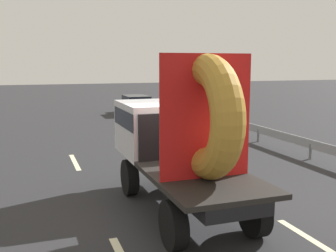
{
  "coord_description": "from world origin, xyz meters",
  "views": [
    {
      "loc": [
        -3.45,
        -8.33,
        3.38
      ],
      "look_at": [
        -0.2,
        0.85,
        1.85
      ],
      "focal_mm": 42.66,
      "sensor_mm": 36.0,
      "label": 1
    }
  ],
  "objects": [
    {
      "name": "lane_dash_right_near",
      "position": [
        1.61,
        -2.62,
        0.0
      ],
      "size": [
        0.16,
        2.52,
        0.01
      ],
      "primitive_type": "cube",
      "rotation": [
        0.0,
        0.0,
        1.57
      ],
      "color": "beige",
      "rests_on": "ground_plane"
    },
    {
      "name": "guardrail",
      "position": [
        5.98,
        4.8,
        0.53
      ],
      "size": [
        0.1,
        13.68,
        0.71
      ],
      "color": "gray",
      "rests_on": "ground_plane"
    },
    {
      "name": "distant_sedan",
      "position": [
        3.42,
        17.59,
        0.68
      ],
      "size": [
        1.66,
        3.87,
        1.26
      ],
      "color": "black",
      "rests_on": "ground_plane"
    },
    {
      "name": "ground_plane",
      "position": [
        0.0,
        0.0,
        0.0
      ],
      "size": [
        120.0,
        120.0,
        0.0
      ],
      "primitive_type": "plane",
      "color": "#28282B"
    },
    {
      "name": "lane_dash_left_far",
      "position": [
        -2.02,
        5.43,
        0.0
      ],
      "size": [
        0.16,
        2.36,
        0.01
      ],
      "primitive_type": "cube",
      "rotation": [
        0.0,
        0.0,
        1.57
      ],
      "color": "beige",
      "rests_on": "ground_plane"
    },
    {
      "name": "flatbed_truck",
      "position": [
        -0.2,
        0.29,
        1.72
      ],
      "size": [
        2.02,
        5.3,
        3.58
      ],
      "color": "black",
      "rests_on": "ground_plane"
    },
    {
      "name": "lane_dash_right_far",
      "position": [
        1.61,
        6.14,
        0.0
      ],
      "size": [
        0.16,
        2.37,
        0.01
      ],
      "primitive_type": "cube",
      "rotation": [
        0.0,
        0.0,
        1.57
      ],
      "color": "beige",
      "rests_on": "ground_plane"
    }
  ]
}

